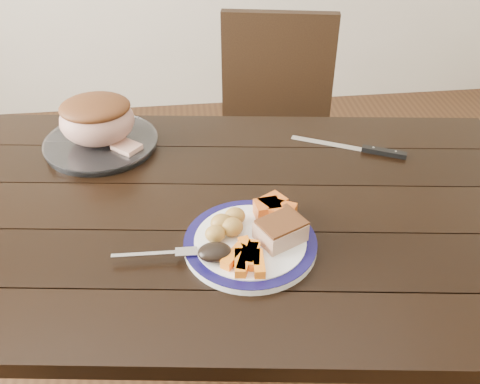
{
  "coord_description": "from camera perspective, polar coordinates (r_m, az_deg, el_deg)",
  "views": [
    {
      "loc": [
        -0.04,
        -1.01,
        1.54
      ],
      "look_at": [
        0.08,
        -0.02,
        0.8
      ],
      "focal_mm": 40.0,
      "sensor_mm": 36.0,
      "label": 1
    }
  ],
  "objects": [
    {
      "name": "cut_slice",
      "position": [
        1.48,
        -11.98,
        4.66
      ],
      "size": [
        0.09,
        0.09,
        0.02
      ],
      "primitive_type": "cube",
      "rotation": [
        0.0,
        0.0,
        -0.72
      ],
      "color": "tan",
      "rests_on": "serving_platter"
    },
    {
      "name": "pumpkin_wedges",
      "position": [
        1.21,
        3.65,
        -1.85
      ],
      "size": [
        0.1,
        0.1,
        0.04
      ],
      "color": "orange",
      "rests_on": "dinner_plate"
    },
    {
      "name": "carving_knife",
      "position": [
        1.51,
        13.64,
        4.39
      ],
      "size": [
        0.3,
        0.16,
        0.01
      ],
      "rotation": [
        0.0,
        0.0,
        -0.46
      ],
      "color": "silver",
      "rests_on": "dining_table"
    },
    {
      "name": "dark_mushroom",
      "position": [
        1.1,
        -2.71,
        -6.43
      ],
      "size": [
        0.07,
        0.05,
        0.03
      ],
      "primitive_type": "ellipsoid",
      "color": "black",
      "rests_on": "dinner_plate"
    },
    {
      "name": "roast_joint",
      "position": [
        1.51,
        -14.99,
        7.35
      ],
      "size": [
        0.2,
        0.17,
        0.13
      ],
      "primitive_type": "ellipsoid",
      "color": "tan",
      "rests_on": "serving_platter"
    },
    {
      "name": "dining_table",
      "position": [
        1.34,
        -3.52,
        -4.66
      ],
      "size": [
        1.7,
        1.1,
        0.75
      ],
      "rotation": [
        0.0,
        0.0,
        -0.13
      ],
      "color": "black",
      "rests_on": "ground"
    },
    {
      "name": "pork_slice",
      "position": [
        1.14,
        4.34,
        -4.22
      ],
      "size": [
        0.12,
        0.11,
        0.04
      ],
      "primitive_type": "cube",
      "rotation": [
        0.0,
        0.0,
        0.46
      ],
      "color": "tan",
      "rests_on": "dinner_plate"
    },
    {
      "name": "serving_platter",
      "position": [
        1.54,
        -14.57,
        4.97
      ],
      "size": [
        0.3,
        0.3,
        0.02
      ],
      "primitive_type": "cylinder",
      "color": "white",
      "rests_on": "dining_table"
    },
    {
      "name": "plate_rim",
      "position": [
        1.16,
        1.1,
        -5.24
      ],
      "size": [
        0.29,
        0.29,
        0.02
      ],
      "primitive_type": "torus",
      "color": "#100C3F",
      "rests_on": "dinner_plate"
    },
    {
      "name": "dinner_plate",
      "position": [
        1.16,
        1.1,
        -5.55
      ],
      "size": [
        0.29,
        0.29,
        0.02
      ],
      "primitive_type": "cylinder",
      "color": "white",
      "rests_on": "dining_table"
    },
    {
      "name": "chair_far",
      "position": [
        2.04,
        3.77,
        6.75
      ],
      "size": [
        0.49,
        0.5,
        0.93
      ],
      "rotation": [
        0.0,
        0.0,
        2.95
      ],
      "color": "black",
      "rests_on": "ground"
    },
    {
      "name": "fork",
      "position": [
        1.13,
        -8.42,
        -6.55
      ],
      "size": [
        0.18,
        0.03,
        0.0
      ],
      "rotation": [
        0.0,
        0.0,
        -0.03
      ],
      "color": "silver",
      "rests_on": "dinner_plate"
    },
    {
      "name": "carrot_batons",
      "position": [
        1.1,
        0.76,
        -7.02
      ],
      "size": [
        0.09,
        0.11,
        0.02
      ],
      "color": "orange",
      "rests_on": "dinner_plate"
    },
    {
      "name": "roasted_potatoes",
      "position": [
        1.16,
        -1.46,
        -3.51
      ],
      "size": [
        0.09,
        0.09,
        0.04
      ],
      "color": "gold",
      "rests_on": "dinner_plate"
    }
  ]
}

